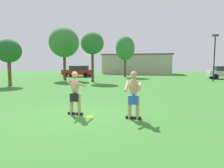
{
  "coord_description": "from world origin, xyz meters",
  "views": [
    {
      "loc": [
        2.93,
        -6.83,
        1.92
      ],
      "look_at": [
        0.9,
        1.4,
        1.06
      ],
      "focal_mm": 32.63,
      "sensor_mm": 36.0,
      "label": 1
    }
  ],
  "objects_px": {
    "car_red_near_post": "(78,71)",
    "tree_near_building": "(64,43)",
    "frisbee": "(90,117)",
    "tree_behind_players": "(125,48)",
    "player_in_black": "(75,92)",
    "tree_left_field": "(9,51)",
    "player_with_cap": "(134,93)",
    "lamp_post": "(215,52)",
    "tree_right_field": "(92,44)"
  },
  "relations": [
    {
      "from": "car_red_near_post",
      "to": "tree_near_building",
      "type": "height_order",
      "value": "tree_near_building"
    },
    {
      "from": "frisbee",
      "to": "tree_behind_players",
      "type": "height_order",
      "value": "tree_behind_players"
    },
    {
      "from": "frisbee",
      "to": "car_red_near_post",
      "type": "xyz_separation_m",
      "value": [
        -9.27,
        20.55,
        0.81
      ]
    },
    {
      "from": "player_in_black",
      "to": "tree_left_field",
      "type": "relative_size",
      "value": 0.41
    },
    {
      "from": "frisbee",
      "to": "tree_behind_players",
      "type": "distance_m",
      "value": 22.07
    },
    {
      "from": "player_in_black",
      "to": "tree_near_building",
      "type": "height_order",
      "value": "tree_near_building"
    },
    {
      "from": "player_with_cap",
      "to": "car_red_near_post",
      "type": "relative_size",
      "value": 0.38
    },
    {
      "from": "player_in_black",
      "to": "car_red_near_post",
      "type": "bearing_deg",
      "value": 112.97
    },
    {
      "from": "player_with_cap",
      "to": "lamp_post",
      "type": "distance_m",
      "value": 17.63
    },
    {
      "from": "frisbee",
      "to": "lamp_post",
      "type": "bearing_deg",
      "value": 64.92
    },
    {
      "from": "tree_right_field",
      "to": "tree_near_building",
      "type": "relative_size",
      "value": 0.84
    },
    {
      "from": "player_with_cap",
      "to": "player_in_black",
      "type": "height_order",
      "value": "player_with_cap"
    },
    {
      "from": "player_in_black",
      "to": "tree_behind_players",
      "type": "distance_m",
      "value": 21.64
    },
    {
      "from": "player_in_black",
      "to": "tree_near_building",
      "type": "xyz_separation_m",
      "value": [
        -7.83,
        14.64,
        3.44
      ]
    },
    {
      "from": "player_in_black",
      "to": "frisbee",
      "type": "distance_m",
      "value": 1.08
    },
    {
      "from": "player_with_cap",
      "to": "car_red_near_post",
      "type": "bearing_deg",
      "value": 117.92
    },
    {
      "from": "player_with_cap",
      "to": "frisbee",
      "type": "distance_m",
      "value": 1.79
    },
    {
      "from": "frisbee",
      "to": "tree_near_building",
      "type": "xyz_separation_m",
      "value": [
        -8.48,
        14.87,
        4.27
      ]
    },
    {
      "from": "car_red_near_post",
      "to": "tree_right_field",
      "type": "xyz_separation_m",
      "value": [
        4.84,
        -7.51,
        3.08
      ]
    },
    {
      "from": "player_in_black",
      "to": "tree_left_field",
      "type": "distance_m",
      "value": 12.69
    },
    {
      "from": "player_in_black",
      "to": "frisbee",
      "type": "height_order",
      "value": "player_in_black"
    },
    {
      "from": "player_in_black",
      "to": "tree_right_field",
      "type": "xyz_separation_m",
      "value": [
        -3.77,
        12.81,
        3.06
      ]
    },
    {
      "from": "tree_near_building",
      "to": "tree_left_field",
      "type": "bearing_deg",
      "value": -105.28
    },
    {
      "from": "player_with_cap",
      "to": "lamp_post",
      "type": "height_order",
      "value": "lamp_post"
    },
    {
      "from": "car_red_near_post",
      "to": "tree_behind_players",
      "type": "distance_m",
      "value": 7.46
    },
    {
      "from": "car_red_near_post",
      "to": "tree_behind_players",
      "type": "relative_size",
      "value": 0.76
    },
    {
      "from": "player_in_black",
      "to": "tree_right_field",
      "type": "relative_size",
      "value": 0.32
    },
    {
      "from": "player_with_cap",
      "to": "tree_right_field",
      "type": "height_order",
      "value": "tree_right_field"
    },
    {
      "from": "tree_near_building",
      "to": "tree_right_field",
      "type": "bearing_deg",
      "value": -24.31
    },
    {
      "from": "player_in_black",
      "to": "tree_right_field",
      "type": "distance_m",
      "value": 13.7
    },
    {
      "from": "player_with_cap",
      "to": "tree_left_field",
      "type": "relative_size",
      "value": 0.42
    },
    {
      "from": "car_red_near_post",
      "to": "tree_right_field",
      "type": "relative_size",
      "value": 0.86
    },
    {
      "from": "player_in_black",
      "to": "tree_behind_players",
      "type": "bearing_deg",
      "value": 95.2
    },
    {
      "from": "frisbee",
      "to": "tree_right_field",
      "type": "height_order",
      "value": "tree_right_field"
    },
    {
      "from": "frisbee",
      "to": "car_red_near_post",
      "type": "height_order",
      "value": "car_red_near_post"
    },
    {
      "from": "player_with_cap",
      "to": "tree_left_field",
      "type": "xyz_separation_m",
      "value": [
        -11.85,
        8.06,
        2.04
      ]
    },
    {
      "from": "player_in_black",
      "to": "tree_near_building",
      "type": "relative_size",
      "value": 0.27
    },
    {
      "from": "car_red_near_post",
      "to": "tree_near_building",
      "type": "distance_m",
      "value": 6.7
    },
    {
      "from": "frisbee",
      "to": "tree_right_field",
      "type": "relative_size",
      "value": 0.05
    },
    {
      "from": "car_red_near_post",
      "to": "lamp_post",
      "type": "xyz_separation_m",
      "value": [
        17.0,
        -4.04,
        2.23
      ]
    },
    {
      "from": "lamp_post",
      "to": "tree_behind_players",
      "type": "bearing_deg",
      "value": 153.97
    },
    {
      "from": "car_red_near_post",
      "to": "tree_right_field",
      "type": "distance_m",
      "value": 9.45
    },
    {
      "from": "tree_near_building",
      "to": "frisbee",
      "type": "bearing_deg",
      "value": -60.29
    },
    {
      "from": "lamp_post",
      "to": "tree_near_building",
      "type": "height_order",
      "value": "tree_near_building"
    },
    {
      "from": "player_in_black",
      "to": "tree_left_field",
      "type": "xyz_separation_m",
      "value": [
        -9.65,
        7.97,
        2.1
      ]
    },
    {
      "from": "player_in_black",
      "to": "tree_right_field",
      "type": "bearing_deg",
      "value": 106.42
    },
    {
      "from": "player_with_cap",
      "to": "tree_behind_players",
      "type": "height_order",
      "value": "tree_behind_players"
    },
    {
      "from": "car_red_near_post",
      "to": "tree_right_field",
      "type": "height_order",
      "value": "tree_right_field"
    },
    {
      "from": "lamp_post",
      "to": "frisbee",
      "type": "bearing_deg",
      "value": -115.08
    },
    {
      "from": "car_red_near_post",
      "to": "tree_behind_players",
      "type": "xyz_separation_m",
      "value": [
        6.68,
        1.0,
        3.17
      ]
    }
  ]
}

